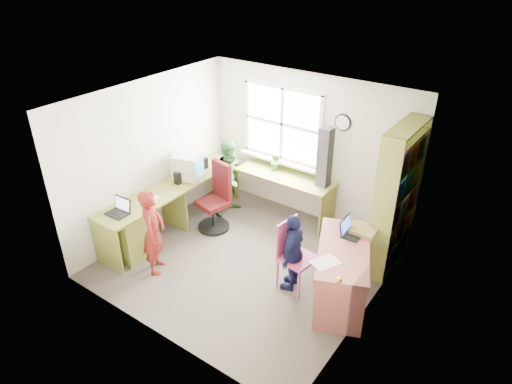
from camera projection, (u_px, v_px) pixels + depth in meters
room at (250, 186)px, 6.09m from camera, size 3.64×3.44×2.44m
l_desk at (165, 216)px, 6.86m from camera, size 2.38×2.95×0.75m
right_desk at (342, 262)px, 5.70m from camera, size 1.10×1.48×0.77m
bookshelf at (396, 202)px, 6.14m from camera, size 0.30×1.02×2.10m
swivel_chair at (217, 201)px, 7.22m from camera, size 0.61×0.61×1.11m
wooden_chair at (293, 252)px, 5.95m from camera, size 0.47×0.47×0.97m
crt_monitor at (187, 167)px, 7.21m from camera, size 0.52×0.49×0.41m
laptop_left at (120, 210)px, 6.36m from camera, size 0.32×0.26×0.21m
laptop_right at (350, 230)px, 5.86m from camera, size 0.27×0.32×0.21m
speaker_a at (178, 178)px, 7.11m from camera, size 0.09×0.09×0.19m
speaker_b at (204, 163)px, 7.60m from camera, size 0.12×0.12×0.19m
cd_tower at (325, 157)px, 6.88m from camera, size 0.20×0.18×0.95m
game_box at (364, 230)px, 5.90m from camera, size 0.33×0.33×0.06m
paper_a at (149, 200)px, 6.69m from camera, size 0.27×0.34×0.00m
paper_b at (325, 262)px, 5.36m from camera, size 0.35×0.39×0.00m
potted_plant at (276, 162)px, 7.49m from camera, size 0.19×0.17×0.29m
person_red at (153, 232)px, 6.18m from camera, size 0.50×0.55×1.26m
person_green at (231, 177)px, 7.57m from camera, size 0.61×0.72×1.29m
person_navy at (293, 252)px, 5.90m from camera, size 0.40×0.69×1.11m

